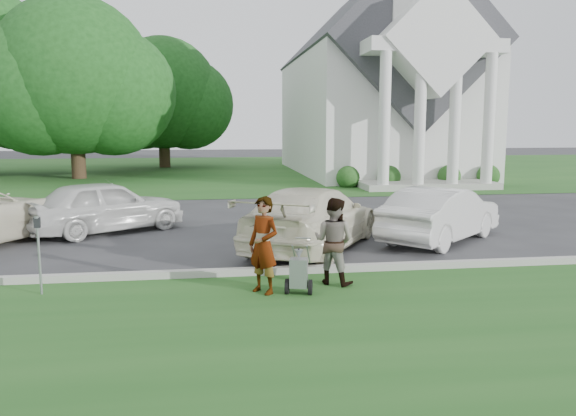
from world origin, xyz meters
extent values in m
plane|color=#333335|center=(0.00, 0.00, 0.00)|extent=(120.00, 120.00, 0.00)
cube|color=#1F501B|center=(0.00, -3.00, 0.01)|extent=(80.00, 7.00, 0.01)
cube|color=#1F501B|center=(0.00, 27.00, 0.01)|extent=(80.00, 30.00, 0.01)
cube|color=#9E9E93|center=(0.00, 0.55, 0.07)|extent=(80.00, 0.18, 0.15)
cube|color=white|center=(9.00, 24.00, 3.50)|extent=(9.00, 16.00, 7.00)
cube|color=#38383D|center=(9.00, 24.00, 7.00)|extent=(9.19, 17.00, 9.19)
cube|color=#9E9E93|center=(9.00, 14.80, 0.15)|extent=(6.20, 2.60, 0.30)
cylinder|color=white|center=(6.60, 13.80, 3.00)|extent=(0.50, 0.50, 6.00)
cylinder|color=white|center=(8.20, 13.80, 3.00)|extent=(0.50, 0.50, 6.00)
cylinder|color=white|center=(9.80, 13.80, 3.00)|extent=(0.50, 0.50, 6.00)
cylinder|color=white|center=(11.40, 13.80, 3.00)|extent=(0.50, 0.50, 6.00)
cube|color=white|center=(9.00, 14.60, 6.30)|extent=(6.20, 2.00, 0.60)
cube|color=white|center=(9.00, 14.60, 6.60)|extent=(5.09, 2.20, 5.09)
sphere|color=#1E4C19|center=(5.50, 15.70, 0.45)|extent=(1.10, 1.10, 1.10)
sphere|color=#1E4C19|center=(7.50, 15.70, 0.45)|extent=(1.10, 1.10, 1.10)
sphere|color=#1E4C19|center=(10.50, 15.70, 0.45)|extent=(1.10, 1.10, 1.10)
sphere|color=#1E4C19|center=(12.50, 15.70, 0.45)|extent=(1.10, 1.10, 1.10)
cylinder|color=#332316|center=(-8.00, 22.00, 1.60)|extent=(0.76, 0.76, 3.20)
sphere|color=#174615|center=(-8.00, 22.00, 5.51)|extent=(8.40, 8.40, 8.40)
sphere|color=#174615|center=(-6.11, 22.30, 4.67)|extent=(6.89, 6.89, 6.89)
sphere|color=#174615|center=(-9.68, 21.70, 4.88)|extent=(7.22, 7.22, 7.22)
sphere|color=#174615|center=(-11.93, 25.30, 5.21)|extent=(7.54, 7.54, 7.54)
cylinder|color=#332316|center=(-4.00, 30.00, 1.50)|extent=(0.76, 0.76, 3.00)
sphere|color=#174615|center=(-4.00, 30.00, 5.09)|extent=(7.60, 7.60, 7.60)
sphere|color=#174615|center=(-2.29, 30.30, 4.33)|extent=(6.23, 6.23, 6.23)
sphere|color=#174615|center=(-5.52, 29.70, 4.52)|extent=(6.54, 6.54, 6.54)
cylinder|color=black|center=(0.34, -0.73, 0.13)|extent=(0.13, 0.28, 0.27)
cylinder|color=black|center=(0.72, -0.83, 0.13)|extent=(0.13, 0.28, 0.27)
cylinder|color=#2D2D33|center=(0.53, -0.78, 0.13)|extent=(0.44, 0.15, 0.03)
cube|color=#95979D|center=(0.53, -0.78, 0.38)|extent=(0.35, 0.31, 0.49)
cone|color=#95979D|center=(0.53, -0.78, 0.71)|extent=(0.19, 0.19, 0.14)
cylinder|color=#2D2D33|center=(0.53, -0.78, 0.78)|extent=(0.04, 0.04, 0.05)
cylinder|color=#95979D|center=(0.52, -0.33, 0.60)|extent=(0.20, 0.64, 0.47)
cylinder|color=#95979D|center=(0.76, -0.40, 0.60)|extent=(0.20, 0.64, 0.47)
cylinder|color=#95979D|center=(0.72, -0.06, 0.83)|extent=(0.28, 0.10, 0.03)
imported|color=#999999|center=(-0.05, -0.63, 0.83)|extent=(0.70, 0.71, 1.66)
imported|color=#999999|center=(1.25, -0.23, 0.78)|extent=(0.96, 0.92, 1.56)
cylinder|color=#95979D|center=(-3.79, -0.20, 0.58)|extent=(0.04, 0.04, 1.17)
cube|color=#2D2D33|center=(-3.79, -0.20, 1.25)|extent=(0.10, 0.07, 0.18)
cylinder|color=#95979D|center=(-3.79, -0.20, 1.33)|extent=(0.09, 0.09, 0.03)
imported|color=silver|center=(-3.72, 5.53, 0.71)|extent=(4.41, 3.75, 1.43)
imported|color=silver|center=(1.41, 2.76, 0.73)|extent=(4.30, 5.34, 1.45)
imported|color=silver|center=(4.73, 3.16, 0.68)|extent=(4.01, 3.81, 1.35)
camera|label=1|loc=(-0.93, -9.88, 2.83)|focal=35.00mm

